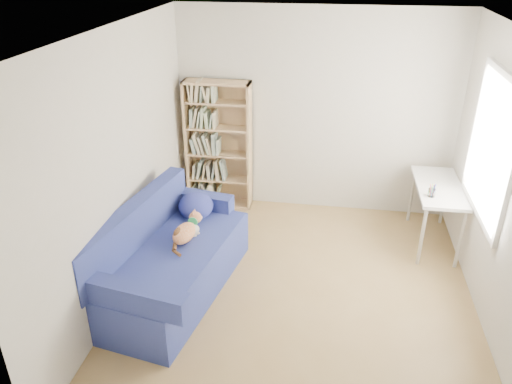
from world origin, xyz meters
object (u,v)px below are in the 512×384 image
sofa (169,259)px  desk (438,192)px  pen_cup (432,192)px  bookshelf (219,150)px

sofa → desk: sofa is taller
sofa → desk: size_ratio=1.92×
pen_cup → sofa: bearing=-158.1°
bookshelf → desk: bearing=-11.9°
sofa → desk: (2.79, 1.36, 0.30)m
bookshelf → sofa: bearing=-92.6°
sofa → pen_cup: bearing=32.2°
sofa → desk: 3.12m
sofa → pen_cup: sofa is taller
sofa → bookshelf: (0.09, 1.93, 0.42)m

